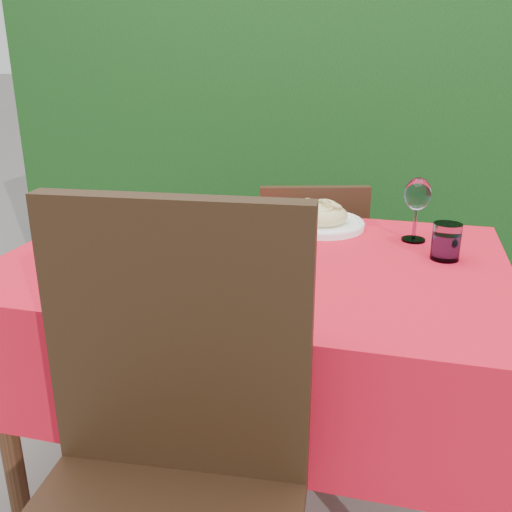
% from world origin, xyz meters
% --- Properties ---
extents(ground, '(60.00, 60.00, 0.00)m').
position_xyz_m(ground, '(0.00, 0.00, 0.00)').
color(ground, slate).
rests_on(ground, ground).
extents(hedge, '(3.20, 0.55, 1.78)m').
position_xyz_m(hedge, '(0.00, 1.55, 0.92)').
color(hedge, black).
rests_on(hedge, ground).
extents(dining_table, '(1.26, 0.86, 0.75)m').
position_xyz_m(dining_table, '(0.00, 0.00, 0.60)').
color(dining_table, '#472516').
rests_on(dining_table, ground).
extents(chair_near, '(0.50, 0.50, 1.03)m').
position_xyz_m(chair_near, '(0.01, -0.63, 0.59)').
color(chair_near, black).
rests_on(chair_near, ground).
extents(chair_far, '(0.46, 0.46, 0.82)m').
position_xyz_m(chair_far, '(0.05, 0.61, 0.47)').
color(chair_far, black).
rests_on(chair_far, ground).
extents(pizza_plate, '(0.33, 0.33, 0.06)m').
position_xyz_m(pizza_plate, '(-0.02, -0.12, 0.78)').
color(pizza_plate, white).
rests_on(pizza_plate, dining_table).
extents(pasta_plate, '(0.26, 0.26, 0.07)m').
position_xyz_m(pasta_plate, '(0.13, 0.30, 0.77)').
color(pasta_plate, white).
rests_on(pasta_plate, dining_table).
extents(water_glass, '(0.07, 0.07, 0.09)m').
position_xyz_m(water_glass, '(0.47, 0.10, 0.79)').
color(water_glass, silver).
rests_on(water_glass, dining_table).
extents(wine_glass, '(0.07, 0.07, 0.18)m').
position_xyz_m(wine_glass, '(0.40, 0.24, 0.87)').
color(wine_glass, silver).
rests_on(wine_glass, dining_table).
extents(fork, '(0.09, 0.19, 0.01)m').
position_xyz_m(fork, '(-0.24, -0.09, 0.75)').
color(fork, '#ADADB4').
rests_on(fork, dining_table).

